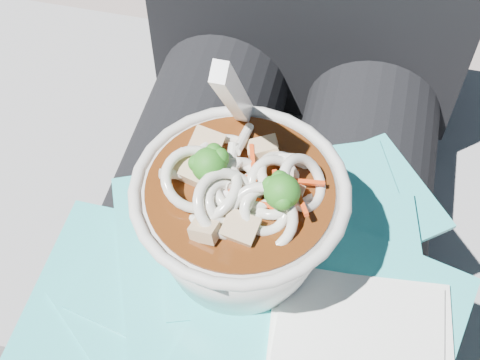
% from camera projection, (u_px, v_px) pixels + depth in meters
% --- Properties ---
extents(stone_ledge, '(1.00, 0.51, 0.45)m').
position_uv_depth(stone_ledge, '(273.00, 279.00, 0.96)').
color(stone_ledge, gray).
rests_on(stone_ledge, ground).
extents(lap, '(0.32, 0.48, 0.15)m').
position_uv_depth(lap, '(252.00, 270.00, 0.63)').
color(lap, black).
rests_on(lap, stone_ledge).
extents(person_body, '(0.34, 0.94, 0.99)m').
position_uv_depth(person_body, '(274.00, 178.00, 0.66)').
color(person_body, black).
rests_on(person_body, ground).
extents(plastic_bag, '(0.34, 0.35, 0.02)m').
position_uv_depth(plastic_bag, '(258.00, 269.00, 0.54)').
color(plastic_bag, '#2DBBBD').
rests_on(plastic_bag, lap).
extents(napkins, '(0.15, 0.15, 0.01)m').
position_uv_depth(napkins, '(359.00, 356.00, 0.48)').
color(napkins, white).
rests_on(napkins, plastic_bag).
extents(udon_bowl, '(0.19, 0.19, 0.20)m').
position_uv_depth(udon_bowl, '(240.00, 213.00, 0.49)').
color(udon_bowl, silver).
rests_on(udon_bowl, plastic_bag).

